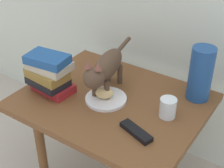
% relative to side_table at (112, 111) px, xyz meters
% --- Properties ---
extents(side_table, '(0.81, 0.64, 0.53)m').
position_rel_side_table_xyz_m(side_table, '(0.00, 0.00, 0.00)').
color(side_table, brown).
rests_on(side_table, ground).
extents(plate, '(0.19, 0.19, 0.01)m').
position_rel_side_table_xyz_m(plate, '(-0.02, -0.02, 0.07)').
color(plate, white).
rests_on(plate, side_table).
extents(bread_roll, '(0.10, 0.09, 0.05)m').
position_rel_side_table_xyz_m(bread_roll, '(-0.02, -0.03, 0.11)').
color(bread_roll, '#E0BC7A').
rests_on(bread_roll, plate).
extents(cat, '(0.15, 0.47, 0.23)m').
position_rel_side_table_xyz_m(cat, '(-0.05, 0.02, 0.20)').
color(cat, '#4C3828').
rests_on(cat, side_table).
extents(book_stack, '(0.21, 0.15, 0.19)m').
position_rel_side_table_xyz_m(book_stack, '(-0.27, -0.10, 0.16)').
color(book_stack, maroon).
rests_on(book_stack, side_table).
extents(green_vase, '(0.10, 0.10, 0.25)m').
position_rel_side_table_xyz_m(green_vase, '(0.31, 0.23, 0.19)').
color(green_vase, navy).
rests_on(green_vase, side_table).
extents(candle_jar, '(0.07, 0.07, 0.08)m').
position_rel_side_table_xyz_m(candle_jar, '(0.26, 0.03, 0.11)').
color(candle_jar, silver).
rests_on(candle_jar, side_table).
extents(tv_remote, '(0.16, 0.09, 0.02)m').
position_rel_side_table_xyz_m(tv_remote, '(0.21, -0.14, 0.08)').
color(tv_remote, black).
rests_on(tv_remote, side_table).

